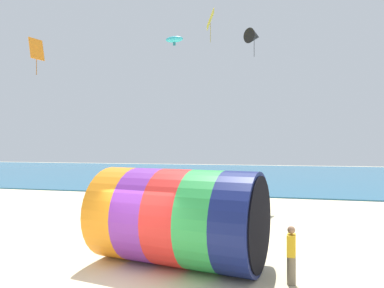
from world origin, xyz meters
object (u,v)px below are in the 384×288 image
(kite_handler, at_px, (291,255))
(bystander_mid_beach, at_px, (176,193))
(kite_orange_diamond, at_px, (37,50))
(kite_cyan_parafoil, at_px, (174,39))
(kite_yellow_diamond, at_px, (210,20))
(kite_black_delta, at_px, (254,36))
(giant_inflatable_tube, at_px, (179,217))

(kite_handler, height_order, bystander_mid_beach, kite_handler)
(kite_handler, xyz_separation_m, bystander_mid_beach, (-6.61, 11.41, -0.04))
(kite_handler, bearing_deg, kite_orange_diamond, 159.68)
(kite_cyan_parafoil, bearing_deg, bystander_mid_beach, 105.13)
(bystander_mid_beach, bearing_deg, kite_handler, -59.94)
(kite_handler, xyz_separation_m, kite_yellow_diamond, (-4.74, 13.81, 11.90))
(kite_orange_diamond, height_order, kite_yellow_diamond, kite_yellow_diamond)
(kite_handler, bearing_deg, kite_cyan_parafoil, 127.78)
(kite_cyan_parafoil, bearing_deg, kite_handler, -52.22)
(kite_black_delta, height_order, bystander_mid_beach, kite_black_delta)
(kite_yellow_diamond, height_order, kite_black_delta, kite_yellow_diamond)
(bystander_mid_beach, bearing_deg, kite_orange_diamond, -123.87)
(kite_yellow_diamond, relative_size, kite_black_delta, 1.14)
(kite_yellow_diamond, relative_size, bystander_mid_beach, 1.46)
(kite_orange_diamond, distance_m, kite_black_delta, 14.36)
(kite_orange_diamond, bearing_deg, giant_inflatable_tube, -23.12)
(kite_black_delta, bearing_deg, kite_orange_diamond, -133.74)
(giant_inflatable_tube, relative_size, kite_yellow_diamond, 2.58)
(giant_inflatable_tube, relative_size, kite_black_delta, 2.94)
(kite_orange_diamond, bearing_deg, bystander_mid_beach, 56.13)
(kite_cyan_parafoil, relative_size, kite_black_delta, 0.48)
(kite_orange_diamond, relative_size, kite_black_delta, 0.88)
(bystander_mid_beach, bearing_deg, giant_inflatable_tube, -73.52)
(kite_cyan_parafoil, distance_m, kite_yellow_diamond, 7.67)
(giant_inflatable_tube, height_order, kite_black_delta, kite_black_delta)
(kite_handler, distance_m, kite_yellow_diamond, 18.83)
(kite_handler, xyz_separation_m, kite_cyan_parafoil, (-5.41, 6.97, 8.49))
(kite_black_delta, bearing_deg, kite_handler, -83.12)
(kite_handler, distance_m, bystander_mid_beach, 13.19)
(kite_orange_diamond, bearing_deg, kite_black_delta, 46.26)
(kite_yellow_diamond, bearing_deg, kite_orange_diamond, -124.91)
(kite_orange_diamond, distance_m, kite_yellow_diamond, 12.45)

